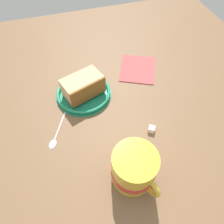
# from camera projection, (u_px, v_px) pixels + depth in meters

# --- Properties ---
(ground_plane) EXTENTS (1.26, 1.26, 0.04)m
(ground_plane) POSITION_uv_depth(u_px,v_px,m) (108.00, 122.00, 0.61)
(ground_plane) COLOR brown
(small_plate) EXTENTS (0.17, 0.17, 0.02)m
(small_plate) POSITION_uv_depth(u_px,v_px,m) (84.00, 93.00, 0.64)
(small_plate) COLOR #1E8C66
(small_plate) RESTS_ON ground_plane
(cake_slice) EXTENTS (0.11, 0.13, 0.06)m
(cake_slice) POSITION_uv_depth(u_px,v_px,m) (83.00, 86.00, 0.61)
(cake_slice) COLOR brown
(cake_slice) RESTS_ON small_plate
(tea_mug) EXTENTS (0.12, 0.10, 0.10)m
(tea_mug) POSITION_uv_depth(u_px,v_px,m) (134.00, 169.00, 0.45)
(tea_mug) COLOR gold
(tea_mug) RESTS_ON ground_plane
(teaspoon) EXTENTS (0.13, 0.07, 0.01)m
(teaspoon) POSITION_uv_depth(u_px,v_px,m) (56.00, 136.00, 0.55)
(teaspoon) COLOR silver
(teaspoon) RESTS_ON ground_plane
(folded_napkin) EXTENTS (0.18, 0.17, 0.01)m
(folded_napkin) POSITION_uv_depth(u_px,v_px,m) (138.00, 69.00, 0.71)
(folded_napkin) COLOR #B24C4C
(folded_napkin) RESTS_ON ground_plane
(sugar_cube) EXTENTS (0.02, 0.02, 0.02)m
(sugar_cube) POSITION_uv_depth(u_px,v_px,m) (152.00, 129.00, 0.56)
(sugar_cube) COLOR white
(sugar_cube) RESTS_ON ground_plane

